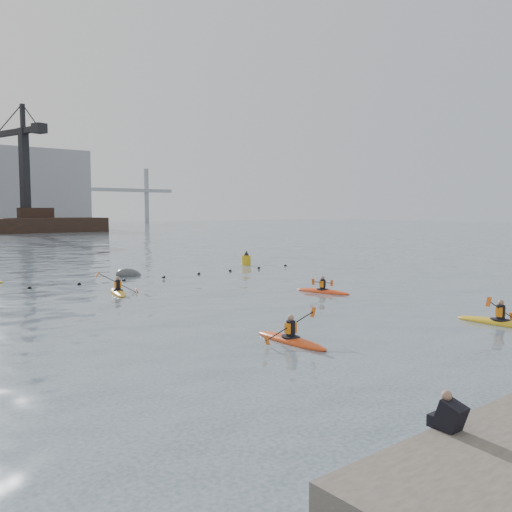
# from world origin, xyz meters

# --- Properties ---
(ground) EXTENTS (400.00, 400.00, 0.00)m
(ground) POSITION_xyz_m (0.00, 0.00, 0.00)
(ground) COLOR #3B4A56
(ground) RESTS_ON ground
(float_line) EXTENTS (33.24, 0.73, 0.24)m
(float_line) POSITION_xyz_m (-0.50, 22.53, 0.03)
(float_line) COLOR black
(float_line) RESTS_ON ground
(kayaker_0) EXTENTS (2.42, 3.53, 1.28)m
(kayaker_0) POSITION_xyz_m (-1.76, 2.79, 0.11)
(kayaker_0) COLOR #D14013
(kayaker_0) RESTS_ON ground
(kayaker_1) EXTENTS (2.55, 3.72, 1.42)m
(kayaker_1) POSITION_xyz_m (7.05, -0.46, 0.11)
(kayaker_1) COLOR gold
(kayaker_1) RESTS_ON ground
(kayaker_3) EXTENTS (2.36, 3.49, 1.44)m
(kayaker_3) POSITION_xyz_m (-1.63, 17.46, 0.11)
(kayaker_3) COLOR gold
(kayaker_3) RESTS_ON ground
(kayaker_4) EXTENTS (2.25, 3.47, 1.09)m
(kayaker_4) POSITION_xyz_m (7.69, 10.33, 0.10)
(kayaker_4) COLOR #E64115
(kayaker_4) RESTS_ON ground
(mooring_buoy) EXTENTS (2.47, 1.61, 1.48)m
(mooring_buoy) POSITION_xyz_m (2.58, 24.76, 0.00)
(mooring_buoy) COLOR #3D4042
(mooring_buoy) RESTS_ON ground
(nav_buoy) EXTENTS (0.78, 0.78, 1.42)m
(nav_buoy) POSITION_xyz_m (14.00, 25.60, 0.43)
(nav_buoy) COLOR #CB9014
(nav_buoy) RESTS_ON ground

